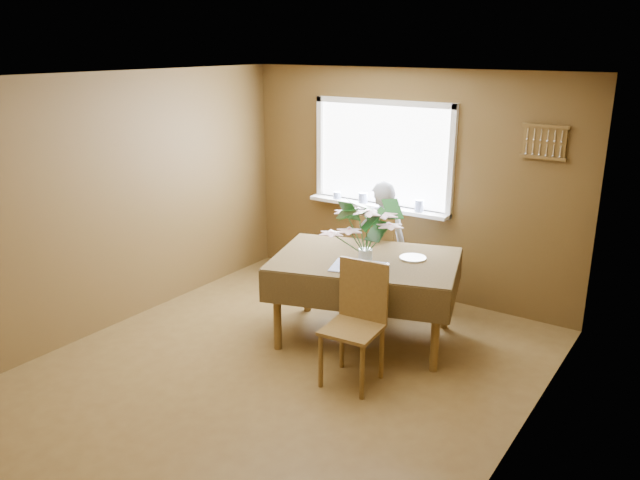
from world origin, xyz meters
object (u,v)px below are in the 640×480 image
Objects in this scene: dining_table at (365,268)px; flower_bouquet at (366,228)px; chair_near at (357,318)px; seated_woman at (382,246)px; chair_far at (380,256)px.

dining_table is 3.09× the size of flower_bouquet.
dining_table is at bearing 118.78° from flower_bouquet.
seated_woman is at bearing 106.61° from chair_near.
seated_woman is 2.20× the size of flower_bouquet.
chair_near reaches higher than dining_table.
flower_bouquet reaches higher than chair_near.
chair_far reaches higher than dining_table.
chair_near is 0.83m from flower_bouquet.
chair_far is at bearing 107.10° from chair_near.
dining_table is 1.40× the size of seated_woman.
dining_table is 0.79m from chair_near.
seated_woman reaches higher than chair_near.
dining_table is 0.82m from chair_far.
dining_table is at bearing 111.73° from chair_far.
chair_far is 1.57m from chair_near.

